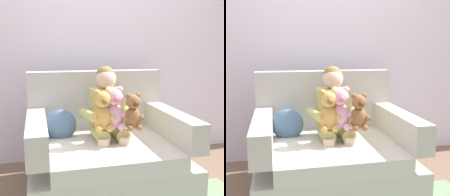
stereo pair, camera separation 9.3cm
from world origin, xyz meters
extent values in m
plane|color=brown|center=(0.00, 0.00, 0.00)|extent=(8.00, 8.00, 0.00)
cube|color=silver|center=(0.00, 0.81, 1.30)|extent=(6.00, 0.10, 2.60)
cube|color=#BCB7AD|center=(0.00, 0.00, 0.14)|extent=(1.21, 0.99, 0.29)
cube|color=beige|center=(0.00, -0.07, 0.35)|extent=(0.93, 0.85, 0.12)
cube|color=#BCB7AD|center=(0.00, 0.43, 0.67)|extent=(1.21, 0.14, 0.52)
cube|color=#BCB7AD|center=(-0.53, -0.07, 0.52)|extent=(0.14, 0.85, 0.22)
cube|color=#BCB7AD|center=(0.53, -0.07, 0.52)|extent=(0.14, 0.85, 0.22)
cube|color=tan|center=(0.03, 0.15, 0.63)|extent=(0.26, 0.16, 0.34)
sphere|color=beige|center=(0.03, 0.15, 0.88)|extent=(0.17, 0.17, 0.17)
sphere|color=olive|center=(0.03, 0.16, 0.91)|extent=(0.16, 0.16, 0.16)
cylinder|color=tan|center=(-0.05, 0.02, 0.46)|extent=(0.11, 0.26, 0.11)
cylinder|color=beige|center=(-0.05, -0.11, 0.31)|extent=(0.09, 0.09, 0.30)
cylinder|color=tan|center=(0.11, 0.02, 0.46)|extent=(0.11, 0.26, 0.11)
cylinder|color=beige|center=(0.11, -0.11, 0.31)|extent=(0.09, 0.09, 0.30)
cylinder|color=tan|center=(-0.13, 0.03, 0.61)|extent=(0.13, 0.27, 0.07)
cylinder|color=tan|center=(0.19, 0.03, 0.61)|extent=(0.13, 0.27, 0.07)
ellipsoid|color=#EAA8BC|center=(0.04, -0.05, 0.62)|extent=(0.15, 0.13, 0.20)
sphere|color=#EAA8BC|center=(0.04, -0.07, 0.77)|extent=(0.13, 0.13, 0.13)
sphere|color=#CC6684|center=(0.04, -0.13, 0.76)|extent=(0.05, 0.05, 0.05)
sphere|color=#EAA8BC|center=(0.00, -0.06, 0.82)|extent=(0.05, 0.05, 0.05)
sphere|color=#EAA8BC|center=(-0.03, -0.09, 0.63)|extent=(0.05, 0.05, 0.05)
sphere|color=#EAA8BC|center=(0.00, -0.11, 0.54)|extent=(0.06, 0.06, 0.06)
sphere|color=#EAA8BC|center=(0.09, -0.06, 0.82)|extent=(0.05, 0.05, 0.05)
sphere|color=#EAA8BC|center=(0.12, -0.09, 0.63)|extent=(0.05, 0.05, 0.05)
sphere|color=#EAA8BC|center=(0.08, -0.11, 0.54)|extent=(0.06, 0.06, 0.06)
ellipsoid|color=gold|center=(-0.05, -0.07, 0.61)|extent=(0.15, 0.12, 0.19)
sphere|color=gold|center=(-0.05, -0.09, 0.76)|extent=(0.12, 0.12, 0.12)
sphere|color=brown|center=(-0.05, -0.14, 0.75)|extent=(0.05, 0.05, 0.05)
sphere|color=gold|center=(-0.09, -0.08, 0.81)|extent=(0.05, 0.05, 0.05)
sphere|color=gold|center=(-0.12, -0.11, 0.62)|extent=(0.05, 0.05, 0.05)
sphere|color=gold|center=(-0.09, -0.13, 0.54)|extent=(0.05, 0.05, 0.05)
sphere|color=gold|center=(-0.01, -0.08, 0.81)|extent=(0.05, 0.05, 0.05)
sphere|color=gold|center=(0.02, -0.11, 0.62)|extent=(0.05, 0.05, 0.05)
sphere|color=gold|center=(-0.01, -0.13, 0.54)|extent=(0.05, 0.05, 0.05)
ellipsoid|color=brown|center=(0.18, -0.10, 0.60)|extent=(0.13, 0.11, 0.17)
sphere|color=brown|center=(0.18, -0.11, 0.73)|extent=(0.11, 0.11, 0.11)
sphere|color=#4C2D19|center=(0.18, -0.16, 0.73)|extent=(0.04, 0.04, 0.04)
sphere|color=brown|center=(0.14, -0.11, 0.78)|extent=(0.04, 0.04, 0.04)
sphere|color=brown|center=(0.12, -0.13, 0.61)|extent=(0.04, 0.04, 0.04)
sphere|color=brown|center=(0.14, -0.15, 0.54)|extent=(0.05, 0.05, 0.05)
sphere|color=brown|center=(0.22, -0.11, 0.78)|extent=(0.04, 0.04, 0.04)
sphere|color=brown|center=(0.24, -0.13, 0.61)|extent=(0.04, 0.04, 0.04)
sphere|color=brown|center=(0.21, -0.15, 0.54)|extent=(0.05, 0.05, 0.05)
ellipsoid|color=slate|center=(-0.34, 0.19, 0.51)|extent=(0.26, 0.13, 0.26)
camera|label=1|loc=(-0.52, -2.17, 1.14)|focal=47.02mm
camera|label=2|loc=(-0.43, -2.19, 1.14)|focal=47.02mm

